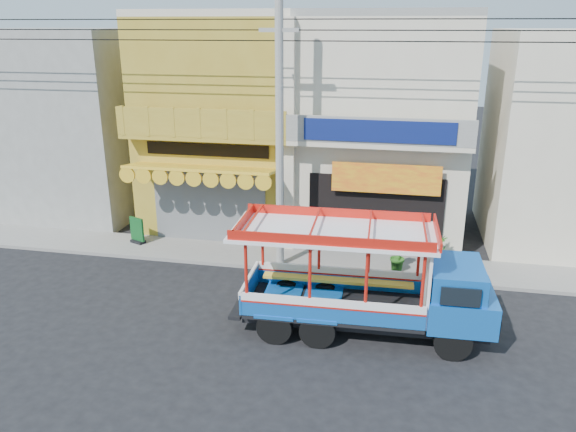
% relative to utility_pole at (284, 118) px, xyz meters
% --- Properties ---
extents(ground, '(90.00, 90.00, 0.00)m').
position_rel_utility_pole_xyz_m(ground, '(0.85, -3.30, -5.03)').
color(ground, black).
rests_on(ground, ground).
extents(sidewalk, '(30.00, 2.00, 0.12)m').
position_rel_utility_pole_xyz_m(sidewalk, '(0.85, 0.70, -4.97)').
color(sidewalk, slate).
rests_on(sidewalk, ground).
extents(shophouse_left, '(6.00, 7.50, 8.24)m').
position_rel_utility_pole_xyz_m(shophouse_left, '(-3.15, 4.66, -0.92)').
color(shophouse_left, '#A58624').
rests_on(shophouse_left, ground).
extents(shophouse_right, '(6.00, 6.75, 8.24)m').
position_rel_utility_pole_xyz_m(shophouse_right, '(2.85, 4.66, -0.93)').
color(shophouse_right, beige).
rests_on(shophouse_right, ground).
extents(party_pilaster, '(0.35, 0.30, 8.00)m').
position_rel_utility_pole_xyz_m(party_pilaster, '(-0.15, 1.55, -1.03)').
color(party_pilaster, beige).
rests_on(party_pilaster, ground).
extents(filler_building_left, '(6.00, 6.00, 7.60)m').
position_rel_utility_pole_xyz_m(filler_building_left, '(-10.15, 4.70, -1.23)').
color(filler_building_left, gray).
rests_on(filler_building_left, ground).
extents(utility_pole, '(28.00, 0.26, 9.00)m').
position_rel_utility_pole_xyz_m(utility_pole, '(0.00, 0.00, 0.00)').
color(utility_pole, gray).
rests_on(utility_pole, ground).
extents(songthaew_truck, '(6.67, 2.39, 3.08)m').
position_rel_utility_pole_xyz_m(songthaew_truck, '(3.32, -3.65, -3.55)').
color(songthaew_truck, black).
rests_on(songthaew_truck, ground).
extents(green_sign, '(0.62, 0.47, 0.97)m').
position_rel_utility_pole_xyz_m(green_sign, '(-5.71, 0.89, -4.50)').
color(green_sign, black).
rests_on(green_sign, sidewalk).
extents(potted_plant_b, '(0.75, 0.75, 1.07)m').
position_rel_utility_pole_xyz_m(potted_plant_b, '(3.65, 0.24, -4.38)').
color(potted_plant_b, '#2A651D').
rests_on(potted_plant_b, sidewalk).
extents(potted_plant_c, '(0.54, 0.54, 0.96)m').
position_rel_utility_pole_xyz_m(potted_plant_c, '(5.10, 1.20, -4.43)').
color(potted_plant_c, '#2A651D').
rests_on(potted_plant_c, sidewalk).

